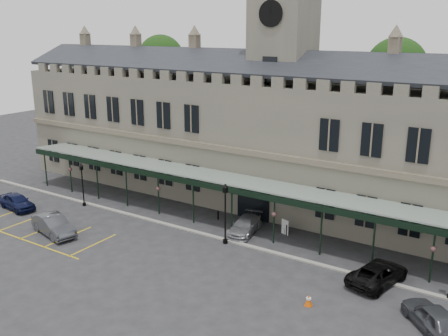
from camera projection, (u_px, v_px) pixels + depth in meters
The scene contains 19 objects.
ground at pixel (180, 265), 36.72m from camera, with size 140.00×140.00×0.00m, color #27282A.
station_building at pixel (280, 140), 47.83m from camera, with size 60.00×10.36×17.30m.
clock_tower at pixel (282, 69), 46.09m from camera, with size 5.60×5.60×24.80m.
canopy at pixel (233, 205), 42.10m from camera, with size 50.00×4.10×4.30m.
kerb at pixel (221, 239), 41.15m from camera, with size 60.00×0.40×0.12m, color gray.
parking_markings at pixel (40, 231), 42.79m from camera, with size 16.00×6.00×0.01m, color gold, non-canonical shape.
tree_behind_left at pixel (161, 60), 64.91m from camera, with size 6.00×6.00×16.00m.
tree_behind_mid at pixel (396, 70), 49.29m from camera, with size 6.00×6.00×16.00m.
lamp_post_left at pixel (82, 181), 48.24m from camera, with size 0.41×0.41×4.29m.
lamp_post_mid at pixel (225, 208), 39.59m from camera, with size 0.48×0.48×5.09m.
traffic_cone at pixel (309, 300), 31.25m from camera, with size 0.48×0.48×0.77m.
sign_board at pixel (285, 227), 41.98m from camera, with size 0.74×0.29×1.30m.
bollard_left at pixel (218, 215), 45.30m from camera, with size 0.15×0.15×0.83m, color black.
bollard_right at pixel (287, 230), 41.88m from camera, with size 0.16×0.16×0.92m, color black.
car_left_a at pixel (17, 202), 47.78m from camera, with size 1.81×4.50×1.53m, color black.
car_left_b at pixel (54, 225), 41.91m from camera, with size 1.76×5.05×1.66m, color #3A3C41.
car_taxi at pixel (245, 225), 42.30m from camera, with size 1.90×4.66×1.35m, color gray.
car_van at pixel (378, 273), 33.96m from camera, with size 2.37×5.14×1.43m, color black.
car_right_a at pixel (433, 318), 28.65m from camera, with size 1.86×4.62×1.57m, color #3A3C41.
Camera 1 is at (20.80, -26.31, 16.87)m, focal length 40.00 mm.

